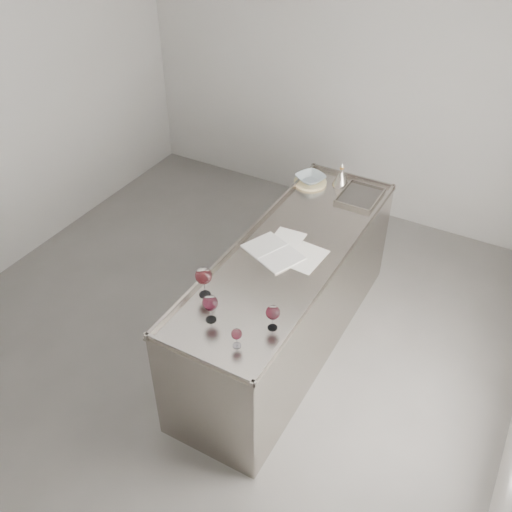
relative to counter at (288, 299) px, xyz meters
The scene contains 12 objects.
room_shell 1.10m from the counter, 148.97° to the right, with size 4.54×5.04×2.84m.
counter is the anchor object (origin of this frame).
wine_glass_left 0.98m from the counter, 111.47° to the right, with size 0.11×0.11×0.22m.
wine_glass_middle 1.07m from the counter, 97.31° to the right, with size 0.10×0.10×0.19m.
wine_glass_right 0.99m from the counter, 71.42° to the right, with size 0.09×0.09×0.17m.
wine_glass_small 1.14m from the counter, 81.95° to the right, with size 0.07×0.07×0.13m.
notebook 0.49m from the counter, 138.41° to the right, with size 0.49×0.42×0.02m.
loose_paper_top 0.49m from the counter, 10.54° to the right, with size 0.22×0.32×0.00m, color white.
loose_paper_under 0.48m from the counter, 138.13° to the left, with size 0.22×0.32×0.00m, color white.
trivet 1.08m from the counter, 106.59° to the left, with size 0.28×0.28×0.02m, color #D4C189.
ceramic_bowl 1.09m from the counter, 106.59° to the left, with size 0.23×0.23×0.06m, color #92A2AA.
wine_funnel 1.16m from the counter, 92.39° to the left, with size 0.14×0.14×0.21m.
Camera 1 is at (1.88, -2.66, 3.43)m, focal length 40.00 mm.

